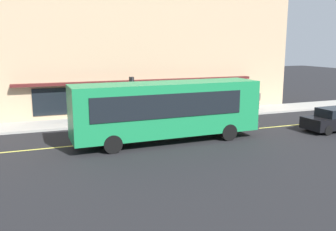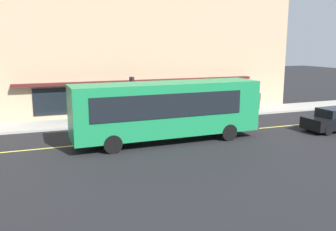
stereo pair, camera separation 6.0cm
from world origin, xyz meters
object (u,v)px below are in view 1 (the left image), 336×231
Objects in this scene: traffic_light at (132,88)px; pedestrian_by_curb at (258,98)px; bus at (168,108)px; car_black at (335,119)px.

traffic_light is 11.56m from pedestrian_by_curb.
bus is 5.97m from traffic_light.
traffic_light is 0.73× the size of car_black.
car_black is 8.02m from pedestrian_by_curb.
bus is 3.49× the size of traffic_light.
car_black is at bearing -6.38° from bus.
pedestrian_by_curb is (11.44, 0.80, -1.44)m from traffic_light.
pedestrian_by_curb is at bearing 93.66° from car_black.
pedestrian_by_curb is at bearing 4.01° from traffic_light.
bus is 12.83m from pedestrian_by_curb.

